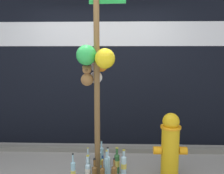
# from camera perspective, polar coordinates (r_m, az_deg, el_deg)

# --- Properties ---
(building_wall) EXTENTS (10.00, 0.21, 3.84)m
(building_wall) POSITION_cam_1_polar(r_m,az_deg,el_deg) (4.54, -1.84, 11.04)
(building_wall) COLOR black
(building_wall) RESTS_ON ground_plane
(curb_strip) EXTENTS (8.00, 0.12, 0.08)m
(curb_strip) POSITION_cam_1_polar(r_m,az_deg,el_deg) (4.38, -2.15, -13.97)
(curb_strip) COLOR slate
(curb_strip) RESTS_ON ground_plane
(memorial_post) EXTENTS (0.62, 0.47, 2.74)m
(memorial_post) POSITION_cam_1_polar(r_m,az_deg,el_deg) (3.22, -3.98, 7.80)
(memorial_post) COLOR brown
(memorial_post) RESTS_ON ground_plane
(fire_hydrant) EXTENTS (0.44, 0.27, 0.88)m
(fire_hydrant) POSITION_cam_1_polar(r_m,az_deg,el_deg) (3.49, 13.11, -12.80)
(fire_hydrant) COLOR gold
(fire_hydrant) RESTS_ON ground_plane
(bottle_0) EXTENTS (0.07, 0.07, 0.39)m
(bottle_0) POSITION_cam_1_polar(r_m,az_deg,el_deg) (3.73, -2.86, -16.22)
(bottle_0) COLOR #93CCE0
(bottle_0) RESTS_ON ground_plane
(bottle_1) EXTENTS (0.07, 0.07, 0.30)m
(bottle_1) POSITION_cam_1_polar(r_m,az_deg,el_deg) (3.45, -3.98, -18.79)
(bottle_1) COLOR brown
(bottle_1) RESTS_ON ground_plane
(bottle_2) EXTENTS (0.08, 0.08, 0.36)m
(bottle_2) POSITION_cam_1_polar(r_m,az_deg,el_deg) (3.64, 1.12, -16.78)
(bottle_2) COLOR #337038
(bottle_2) RESTS_ON ground_plane
(bottle_3) EXTENTS (0.08, 0.08, 0.37)m
(bottle_3) POSITION_cam_1_polar(r_m,az_deg,el_deg) (3.56, 2.69, -17.29)
(bottle_3) COLOR #B2DBEA
(bottle_3) RESTS_ON ground_plane
(bottle_4) EXTENTS (0.06, 0.06, 0.36)m
(bottle_4) POSITION_cam_1_polar(r_m,az_deg,el_deg) (3.49, -8.85, -18.28)
(bottle_4) COLOR #93CCE0
(bottle_4) RESTS_ON ground_plane
(bottle_5) EXTENTS (0.08, 0.08, 0.33)m
(bottle_5) POSITION_cam_1_polar(r_m,az_deg,el_deg) (3.50, -5.49, -18.28)
(bottle_5) COLOR #B2DBEA
(bottle_5) RESTS_ON ground_plane
(bottle_6) EXTENTS (0.07, 0.07, 0.39)m
(bottle_6) POSITION_cam_1_polar(r_m,az_deg,el_deg) (3.58, -0.97, -17.15)
(bottle_6) COLOR #B2DBEA
(bottle_6) RESTS_ON ground_plane
(bottle_8) EXTENTS (0.06, 0.06, 0.38)m
(bottle_8) POSITION_cam_1_polar(r_m,az_deg,el_deg) (3.62, -5.47, -16.94)
(bottle_8) COLOR #B2DBEA
(bottle_8) RESTS_ON ground_plane
(bottle_9) EXTENTS (0.06, 0.06, 0.39)m
(bottle_9) POSITION_cam_1_polar(r_m,az_deg,el_deg) (3.48, -1.23, -17.76)
(bottle_9) COLOR #93CCE0
(bottle_9) RESTS_ON ground_plane
(bottle_10) EXTENTS (0.06, 0.06, 0.40)m
(bottle_10) POSITION_cam_1_polar(r_m,az_deg,el_deg) (3.81, -2.39, -15.49)
(bottle_10) COLOR #93CCE0
(bottle_10) RESTS_ON ground_plane
(bottle_11) EXTENTS (0.06, 0.06, 0.32)m
(bottle_11) POSITION_cam_1_polar(r_m,az_deg,el_deg) (3.39, -2.19, -19.26)
(bottle_11) COLOR brown
(bottle_11) RESTS_ON ground_plane
(litter_1) EXTENTS (0.12, 0.13, 0.01)m
(litter_1) POSITION_cam_1_polar(r_m,az_deg,el_deg) (3.80, -0.50, -18.13)
(litter_1) COLOR #8C99B2
(litter_1) RESTS_ON ground_plane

